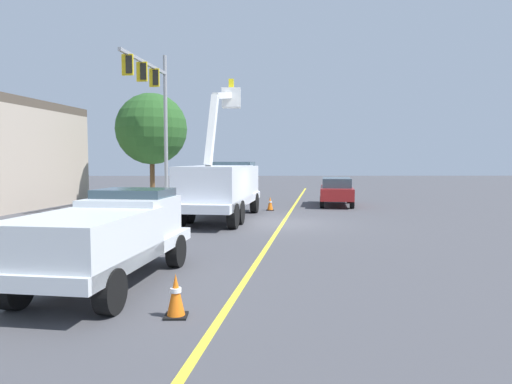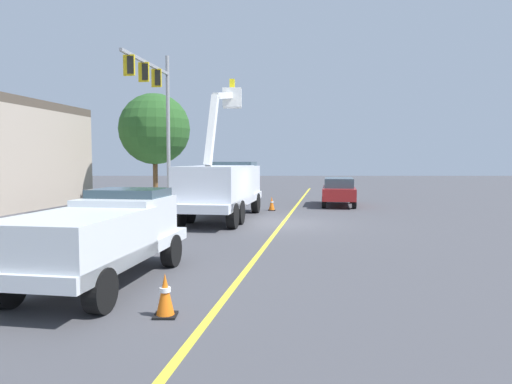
# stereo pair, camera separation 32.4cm
# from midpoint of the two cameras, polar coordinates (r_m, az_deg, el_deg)

# --- Properties ---
(ground) EXTENTS (120.00, 120.00, 0.00)m
(ground) POSITION_cam_midpoint_polar(r_m,az_deg,el_deg) (20.00, 2.87, -3.97)
(ground) COLOR #47474C
(sidewalk_far_side) EXTENTS (59.76, 13.58, 0.12)m
(sidewalk_far_side) POSITION_cam_midpoint_polar(r_m,az_deg,el_deg) (22.52, -19.50, -3.15)
(sidewalk_far_side) COLOR #9E9E99
(sidewalk_far_side) RESTS_ON ground
(lane_centre_stripe) EXTENTS (49.32, 8.52, 0.01)m
(lane_centre_stripe) POSITION_cam_midpoint_polar(r_m,az_deg,el_deg) (20.00, 2.87, -3.96)
(lane_centre_stripe) COLOR yellow
(lane_centre_stripe) RESTS_ON ground
(utility_bucket_truck) EXTENTS (8.50, 3.84, 6.68)m
(utility_bucket_truck) POSITION_cam_midpoint_polar(r_m,az_deg,el_deg) (21.45, -4.68, 0.87)
(utility_bucket_truck) COLOR white
(utility_bucket_truck) RESTS_ON ground
(service_pickup_truck) EXTENTS (5.87, 3.01, 2.06)m
(service_pickup_truck) POSITION_cam_midpoint_polar(r_m,az_deg,el_deg) (10.69, -18.97, -5.16)
(service_pickup_truck) COLOR silver
(service_pickup_truck) RESTS_ON ground
(passing_minivan) EXTENTS (5.05, 2.68, 1.69)m
(passing_minivan) POSITION_cam_midpoint_polar(r_m,az_deg,el_deg) (28.20, 9.72, 0.30)
(passing_minivan) COLOR maroon
(passing_minivan) RESTS_ON ground
(traffic_cone_leading) EXTENTS (0.40, 0.40, 0.78)m
(traffic_cone_leading) POSITION_cam_midpoint_polar(r_m,az_deg,el_deg) (8.41, -11.14, -12.64)
(traffic_cone_leading) COLOR black
(traffic_cone_leading) RESTS_ON ground
(traffic_cone_mid_front) EXTENTS (0.40, 0.40, 0.77)m
(traffic_cone_mid_front) POSITION_cam_midpoint_polar(r_m,az_deg,el_deg) (25.06, 1.41, -1.47)
(traffic_cone_mid_front) COLOR black
(traffic_cone_mid_front) RESTS_ON ground
(traffic_signal_mast) EXTENTS (6.12, 1.27, 8.95)m
(traffic_signal_mast) POSITION_cam_midpoint_polar(r_m,az_deg,el_deg) (26.37, -12.98, 11.22)
(traffic_signal_mast) COLOR gray
(traffic_signal_mast) RESTS_ON ground
(street_tree_right) EXTENTS (4.71, 4.71, 7.20)m
(street_tree_right) POSITION_cam_midpoint_polar(r_m,az_deg,el_deg) (31.23, -13.25, 7.69)
(street_tree_right) COLOR brown
(street_tree_right) RESTS_ON ground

